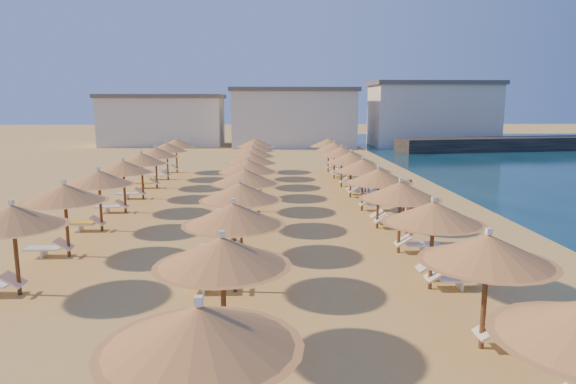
{
  "coord_description": "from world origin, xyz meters",
  "views": [
    {
      "loc": [
        -1.47,
        -20.08,
        5.53
      ],
      "look_at": [
        -0.53,
        4.0,
        1.3
      ],
      "focal_mm": 32.0,
      "sensor_mm": 36.0,
      "label": 1
    }
  ],
  "objects_px": {
    "jetty": "(521,144)",
    "beachgoer_b": "(409,195)",
    "parasol_row_west": "(247,172)",
    "beachgoer_c": "(367,184)",
    "beachgoer_a": "(408,219)",
    "parasol_row_east": "(370,171)"
  },
  "relations": [
    {
      "from": "parasol_row_east",
      "to": "parasol_row_west",
      "type": "bearing_deg",
      "value": 180.0
    },
    {
      "from": "parasol_row_east",
      "to": "beachgoer_b",
      "type": "xyz_separation_m",
      "value": [
        2.4,
        1.68,
        -1.48
      ]
    },
    {
      "from": "jetty",
      "to": "beachgoer_c",
      "type": "xyz_separation_m",
      "value": [
        -23.83,
        -29.55,
        0.06
      ]
    },
    {
      "from": "beachgoer_b",
      "to": "beachgoer_a",
      "type": "relative_size",
      "value": 0.86
    },
    {
      "from": "beachgoer_b",
      "to": "beachgoer_c",
      "type": "distance_m",
      "value": 4.03
    },
    {
      "from": "parasol_row_east",
      "to": "parasol_row_west",
      "type": "distance_m",
      "value": 5.83
    },
    {
      "from": "parasol_row_west",
      "to": "beachgoer_b",
      "type": "xyz_separation_m",
      "value": [
        8.23,
        1.68,
        -1.48
      ]
    },
    {
      "from": "jetty",
      "to": "beachgoer_a",
      "type": "xyz_separation_m",
      "value": [
        -24.04,
        -39.3,
        0.21
      ]
    },
    {
      "from": "parasol_row_east",
      "to": "beachgoer_a",
      "type": "bearing_deg",
      "value": -80.61
    },
    {
      "from": "jetty",
      "to": "parasol_row_west",
      "type": "relative_size",
      "value": 0.81
    },
    {
      "from": "beachgoer_a",
      "to": "jetty",
      "type": "bearing_deg",
      "value": 126.65
    },
    {
      "from": "jetty",
      "to": "beachgoer_c",
      "type": "height_order",
      "value": "beachgoer_c"
    },
    {
      "from": "parasol_row_west",
      "to": "beachgoer_a",
      "type": "height_order",
      "value": "parasol_row_west"
    },
    {
      "from": "jetty",
      "to": "beachgoer_c",
      "type": "distance_m",
      "value": 37.97
    },
    {
      "from": "parasol_row_west",
      "to": "beachgoer_c",
      "type": "bearing_deg",
      "value": 38.85
    },
    {
      "from": "parasol_row_west",
      "to": "beachgoer_c",
      "type": "relative_size",
      "value": 22.65
    },
    {
      "from": "parasol_row_east",
      "to": "parasol_row_west",
      "type": "relative_size",
      "value": 1.0
    },
    {
      "from": "beachgoer_b",
      "to": "beachgoer_c",
      "type": "height_order",
      "value": "beachgoer_b"
    },
    {
      "from": "jetty",
      "to": "beachgoer_b",
      "type": "xyz_separation_m",
      "value": [
        -22.35,
        -33.3,
        0.08
      ]
    },
    {
      "from": "beachgoer_c",
      "to": "beachgoer_a",
      "type": "distance_m",
      "value": 9.75
    },
    {
      "from": "parasol_row_east",
      "to": "jetty",
      "type": "bearing_deg",
      "value": 54.72
    },
    {
      "from": "beachgoer_c",
      "to": "parasol_row_east",
      "type": "bearing_deg",
      "value": -65.84
    }
  ]
}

